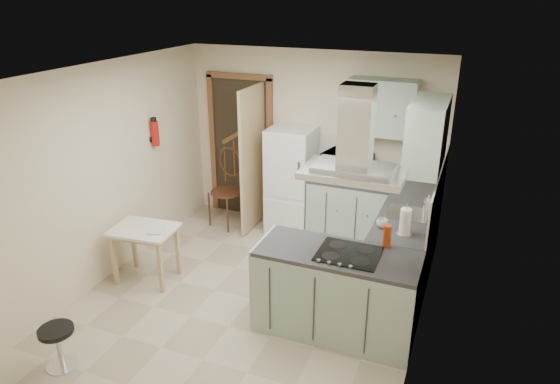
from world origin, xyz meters
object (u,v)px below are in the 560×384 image
at_px(stool, 59,347).
at_px(fridge, 291,181).
at_px(extractor_hood, 354,173).
at_px(drop_leaf_table, 146,254).
at_px(bentwood_chair, 227,192).
at_px(peninsula, 336,292).
at_px(microwave, 347,166).

bearing_deg(stool, fridge, 74.28).
relative_size(fridge, extractor_hood, 1.67).
relative_size(drop_leaf_table, bentwood_chair, 0.70).
xyz_separation_m(peninsula, drop_leaf_table, (-2.34, 0.11, -0.11)).
distance_m(drop_leaf_table, microwave, 2.76).
bearing_deg(fridge, peninsula, -58.26).
bearing_deg(bentwood_chair, fridge, 28.98).
bearing_deg(drop_leaf_table, peninsula, -8.12).
bearing_deg(peninsula, extractor_hood, 0.00).
xyz_separation_m(drop_leaf_table, stool, (0.15, -1.54, -0.13)).
height_order(bentwood_chair, microwave, microwave).
relative_size(extractor_hood, microwave, 1.48).
bearing_deg(extractor_hood, drop_leaf_table, 177.50).
distance_m(fridge, extractor_hood, 2.57).
height_order(fridge, extractor_hood, extractor_hood).
height_order(fridge, stool, fridge).
relative_size(bentwood_chair, microwave, 1.70).
distance_m(peninsula, stool, 2.63).
relative_size(fridge, peninsula, 0.97).
height_order(stool, microwave, microwave).
relative_size(peninsula, drop_leaf_table, 2.16).
relative_size(drop_leaf_table, microwave, 1.18).
distance_m(fridge, peninsula, 2.35).
bearing_deg(microwave, peninsula, -65.04).
xyz_separation_m(extractor_hood, drop_leaf_table, (-2.44, 0.11, -1.38)).
bearing_deg(stool, bentwood_chair, 89.22).
bearing_deg(drop_leaf_table, stool, -89.97).
bearing_deg(stool, drop_leaf_table, 95.54).
xyz_separation_m(bentwood_chair, microwave, (1.69, 0.20, 0.55)).
bearing_deg(microwave, stool, -104.80).
distance_m(fridge, stool, 3.59).
relative_size(extractor_hood, bentwood_chair, 0.87).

